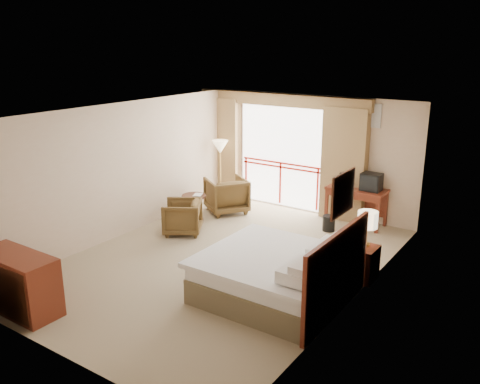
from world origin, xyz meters
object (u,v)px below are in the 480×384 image
Objects in this scene: bed at (278,274)px; wastebasket at (329,223)px; dresser at (18,283)px; floor_lamp at (220,149)px; armchair_far at (227,212)px; armchair_near at (183,233)px; nightstand at (363,263)px; side_table at (194,203)px; table_lamp at (368,220)px; tv at (371,182)px; desk at (358,196)px.

bed is 3.16m from wastebasket.
bed reaches higher than dresser.
armchair_far is at bearing -44.20° from floor_lamp.
armchair_far is at bearing -175.42° from wastebasket.
armchair_near is at bearing 36.22° from armchair_far.
side_table is (-4.17, 0.68, 0.11)m from nightstand.
floor_lamp is (-0.63, 2.20, 1.32)m from armchair_near.
table_lamp reaches higher than nightstand.
floor_lamp reaches higher than table_lamp.
nightstand is 1.40× the size of tv.
side_table reaches higher than wastebasket.
armchair_near reaches higher than wastebasket.
bed is 5.13m from floor_lamp.
armchair_near is 0.57× the size of dresser.
table_lamp is 2.75m from desk.
wastebasket is at bearing 21.89° from side_table.
desk is (-0.25, 3.84, 0.26)m from bed.
tv is at bearing 140.82° from armchair_far.
tv is 1.24m from wastebasket.
tv is 3.39m from armchair_far.
wastebasket is 0.43× the size of armchair_near.
side_table is at bearing 168.53° from armchair_near.
tv is 0.31× the size of dresser.
armchair_near is (-3.08, -2.51, -1.00)m from tv.
dresser is (-2.99, -6.29, -0.56)m from tv.
wastebasket is at bearing -108.74° from desk.
desk is 0.93m from wastebasket.
floor_lamp is at bearing 136.43° from bed.
wastebasket is at bearing -6.91° from floor_lamp.
table_lamp is 0.44× the size of dresser.
bed is at bearing -82.29° from desk.
table_lamp is at bearing 43.97° from dresser.
bed is 3.87m from dresser.
tv is 3.73m from floor_lamp.
dresser is at bearing -30.72° from armchair_near.
table_lamp is at bearing 90.42° from nightstand.
bed reaches higher than desk.
desk is at bearing 67.30° from wastebasket.
table_lamp reaches higher than side_table.
desk is 1.64× the size of armchair_near.
floor_lamp is (-3.70, -0.31, 0.32)m from tv.
table_lamp is at bearing -61.57° from desk.
bed reaches higher than armchair_near.
wastebasket is 3.32m from floor_lamp.
dresser reaches higher than side_table.
table_lamp is at bearing 103.76° from armchair_far.
tv reaches higher than nightstand.
bed is at bearing 35.18° from armchair_near.
bed is 3.66× the size of nightstand.
armchair_near is at bearing -127.16° from tv.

